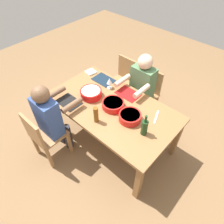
{
  "coord_description": "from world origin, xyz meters",
  "views": [
    {
      "loc": [
        1.27,
        -1.4,
        2.58
      ],
      "look_at": [
        0.0,
        0.0,
        0.63
      ],
      "focal_mm": 32.27,
      "sensor_mm": 36.0,
      "label": 1
    }
  ],
  "objects_px": {
    "dining_table": "(112,110)",
    "wine_glass": "(109,81)",
    "wine_bottle": "(144,127)",
    "serving_bowl_pasta": "(91,93)",
    "serving_bowl_fruit": "(130,116)",
    "napkin_stack": "(91,72)",
    "chair_far_center": "(146,92)",
    "diner_near_left": "(51,116)",
    "serving_bowl_greens": "(113,104)",
    "chair_near_left": "(43,135)",
    "beer_bottle": "(96,115)",
    "diner_far_center": "(141,86)",
    "chair_far_left": "(123,80)"
  },
  "relations": [
    {
      "from": "dining_table",
      "to": "diner_near_left",
      "type": "xyz_separation_m",
      "value": [
        -0.48,
        -0.63,
        0.04
      ]
    },
    {
      "from": "diner_far_center",
      "to": "serving_bowl_pasta",
      "type": "distance_m",
      "value": 0.77
    },
    {
      "from": "chair_far_center",
      "to": "serving_bowl_fruit",
      "type": "height_order",
      "value": "chair_far_center"
    },
    {
      "from": "diner_near_left",
      "to": "serving_bowl_greens",
      "type": "relative_size",
      "value": 4.16
    },
    {
      "from": "chair_near_left",
      "to": "beer_bottle",
      "type": "height_order",
      "value": "beer_bottle"
    },
    {
      "from": "chair_far_center",
      "to": "chair_near_left",
      "type": "bearing_deg",
      "value": -106.31
    },
    {
      "from": "chair_far_left",
      "to": "chair_near_left",
      "type": "xyz_separation_m",
      "value": [
        0.0,
        -1.63,
        0.0
      ]
    },
    {
      "from": "dining_table",
      "to": "serving_bowl_pasta",
      "type": "relative_size",
      "value": 5.97
    },
    {
      "from": "chair_far_left",
      "to": "serving_bowl_pasta",
      "type": "relative_size",
      "value": 2.93
    },
    {
      "from": "serving_bowl_fruit",
      "to": "napkin_stack",
      "type": "relative_size",
      "value": 1.95
    },
    {
      "from": "chair_far_left",
      "to": "serving_bowl_pasta",
      "type": "bearing_deg",
      "value": -81.23
    },
    {
      "from": "chair_far_center",
      "to": "serving_bowl_fruit",
      "type": "relative_size",
      "value": 3.12
    },
    {
      "from": "dining_table",
      "to": "beer_bottle",
      "type": "height_order",
      "value": "beer_bottle"
    },
    {
      "from": "chair_far_center",
      "to": "serving_bowl_greens",
      "type": "height_order",
      "value": "chair_far_center"
    },
    {
      "from": "chair_near_left",
      "to": "wine_bottle",
      "type": "relative_size",
      "value": 2.93
    },
    {
      "from": "dining_table",
      "to": "wine_glass",
      "type": "relative_size",
      "value": 10.44
    },
    {
      "from": "chair_far_left",
      "to": "wine_glass",
      "type": "xyz_separation_m",
      "value": [
        0.2,
        -0.56,
        0.37
      ]
    },
    {
      "from": "wine_glass",
      "to": "wine_bottle",
      "type": "bearing_deg",
      "value": -21.83
    },
    {
      "from": "serving_bowl_pasta",
      "to": "wine_bottle",
      "type": "xyz_separation_m",
      "value": [
        0.91,
        -0.04,
        0.05
      ]
    },
    {
      "from": "dining_table",
      "to": "napkin_stack",
      "type": "distance_m",
      "value": 0.83
    },
    {
      "from": "chair_near_left",
      "to": "wine_bottle",
      "type": "distance_m",
      "value": 1.33
    },
    {
      "from": "serving_bowl_pasta",
      "to": "beer_bottle",
      "type": "relative_size",
      "value": 1.32
    },
    {
      "from": "chair_far_center",
      "to": "serving_bowl_pasta",
      "type": "xyz_separation_m",
      "value": [
        -0.34,
        -0.86,
        0.32
      ]
    },
    {
      "from": "diner_far_center",
      "to": "chair_near_left",
      "type": "relative_size",
      "value": 1.41
    },
    {
      "from": "serving_bowl_fruit",
      "to": "napkin_stack",
      "type": "bearing_deg",
      "value": 161.45
    },
    {
      "from": "diner_near_left",
      "to": "serving_bowl_greens",
      "type": "xyz_separation_m",
      "value": [
        0.5,
        0.63,
        0.09
      ]
    },
    {
      "from": "serving_bowl_fruit",
      "to": "wine_glass",
      "type": "xyz_separation_m",
      "value": [
        -0.6,
        0.28,
        0.06
      ]
    },
    {
      "from": "dining_table",
      "to": "chair_far_left",
      "type": "bearing_deg",
      "value": 120.34
    },
    {
      "from": "chair_far_center",
      "to": "serving_bowl_fruit",
      "type": "xyz_separation_m",
      "value": [
        0.32,
        -0.84,
        0.31
      ]
    },
    {
      "from": "dining_table",
      "to": "wine_glass",
      "type": "xyz_separation_m",
      "value": [
        -0.28,
        0.25,
        0.2
      ]
    },
    {
      "from": "diner_near_left",
      "to": "serving_bowl_pasta",
      "type": "xyz_separation_m",
      "value": [
        0.13,
        0.58,
        0.1
      ]
    },
    {
      "from": "wine_glass",
      "to": "chair_near_left",
      "type": "bearing_deg",
      "value": -100.35
    },
    {
      "from": "serving_bowl_fruit",
      "to": "napkin_stack",
      "type": "xyz_separation_m",
      "value": [
        -1.07,
        0.36,
        -0.04
      ]
    },
    {
      "from": "dining_table",
      "to": "wine_bottle",
      "type": "relative_size",
      "value": 5.97
    },
    {
      "from": "diner_far_center",
      "to": "chair_far_center",
      "type": "bearing_deg",
      "value": 90.0
    },
    {
      "from": "serving_bowl_greens",
      "to": "napkin_stack",
      "type": "bearing_deg",
      "value": 156.98
    },
    {
      "from": "diner_near_left",
      "to": "napkin_stack",
      "type": "xyz_separation_m",
      "value": [
        -0.28,
        0.96,
        0.05
      ]
    },
    {
      "from": "serving_bowl_fruit",
      "to": "wine_glass",
      "type": "bearing_deg",
      "value": 154.83
    },
    {
      "from": "diner_far_center",
      "to": "beer_bottle",
      "type": "relative_size",
      "value": 5.45
    },
    {
      "from": "chair_far_center",
      "to": "serving_bowl_fruit",
      "type": "distance_m",
      "value": 0.95
    },
    {
      "from": "chair_near_left",
      "to": "napkin_stack",
      "type": "height_order",
      "value": "chair_near_left"
    },
    {
      "from": "chair_far_center",
      "to": "chair_far_left",
      "type": "relative_size",
      "value": 1.0
    },
    {
      "from": "dining_table",
      "to": "chair_far_center",
      "type": "height_order",
      "value": "chair_far_center"
    },
    {
      "from": "wine_bottle",
      "to": "napkin_stack",
      "type": "relative_size",
      "value": 2.07
    },
    {
      "from": "serving_bowl_fruit",
      "to": "serving_bowl_pasta",
      "type": "height_order",
      "value": "serving_bowl_pasta"
    },
    {
      "from": "diner_far_center",
      "to": "napkin_stack",
      "type": "bearing_deg",
      "value": -158.5
    },
    {
      "from": "serving_bowl_fruit",
      "to": "beer_bottle",
      "type": "distance_m",
      "value": 0.41
    },
    {
      "from": "wine_bottle",
      "to": "serving_bowl_pasta",
      "type": "bearing_deg",
      "value": 177.48
    },
    {
      "from": "beer_bottle",
      "to": "napkin_stack",
      "type": "xyz_separation_m",
      "value": [
        -0.79,
        0.65,
        -0.1
      ]
    },
    {
      "from": "diner_far_center",
      "to": "serving_bowl_fruit",
      "type": "distance_m",
      "value": 0.74
    }
  ]
}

